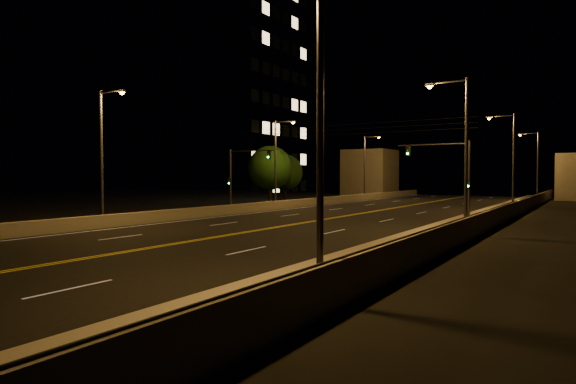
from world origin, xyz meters
The scene contains 21 objects.
road centered at (0.00, 20.00, 0.01)m, with size 18.00×120.00×0.02m, color black.
sidewalk centered at (10.80, 20.00, 0.15)m, with size 3.60×120.00×0.30m, color #9D9683.
curb centered at (8.93, 20.00, 0.07)m, with size 0.14×120.00×0.15m, color #9D9683.
parapet_wall centered at (12.45, 20.00, 0.80)m, with size 0.30×120.00×1.00m, color gray.
jersey_barrier centered at (-9.62, 20.00, 0.44)m, with size 0.45×120.00×0.88m, color gray.
distant_building_left centered at (-16.00, 73.63, 4.04)m, with size 8.00×8.00×8.09m, color gray.
parapet_rail centered at (12.45, 20.00, 1.33)m, with size 0.06×0.06×120.00m, color black.
lane_markings centered at (0.00, 19.93, 0.02)m, with size 17.32×116.00×0.00m.
streetlight_0 centered at (11.52, 4.31, 5.35)m, with size 2.55×0.28×9.28m.
streetlight_1 centered at (11.52, 22.14, 5.35)m, with size 2.55×0.28×9.28m.
streetlight_2 centered at (11.52, 41.68, 5.35)m, with size 2.55×0.28×9.28m.
streetlight_3 centered at (11.52, 64.12, 5.35)m, with size 2.55×0.28×9.28m.
streetlight_4 centered at (-9.92, 13.46, 5.35)m, with size 2.55×0.28×9.28m.
streetlight_5 centered at (-9.92, 34.64, 5.35)m, with size 2.55×0.28×9.28m.
streetlight_6 centered at (-9.92, 57.85, 5.35)m, with size 2.55×0.28×9.28m.
traffic_signal_right centered at (9.98, 26.73, 3.76)m, with size 5.11×0.31×5.91m.
traffic_signal_left centered at (-8.78, 26.73, 3.76)m, with size 5.11×0.31×5.91m.
overhead_wires centered at (0.00, 29.50, 7.40)m, with size 22.00×0.03×0.83m.
building_tower centered at (-30.46, 48.23, 15.66)m, with size 24.00×15.00×32.47m.
tree_0 centered at (-14.07, 39.20, 4.42)m, with size 5.17×5.17×7.01m.
tree_1 centered at (-15.42, 44.51, 3.92)m, with size 4.59×4.59×6.22m.
Camera 1 is at (18.19, -7.35, 3.55)m, focal length 30.00 mm.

